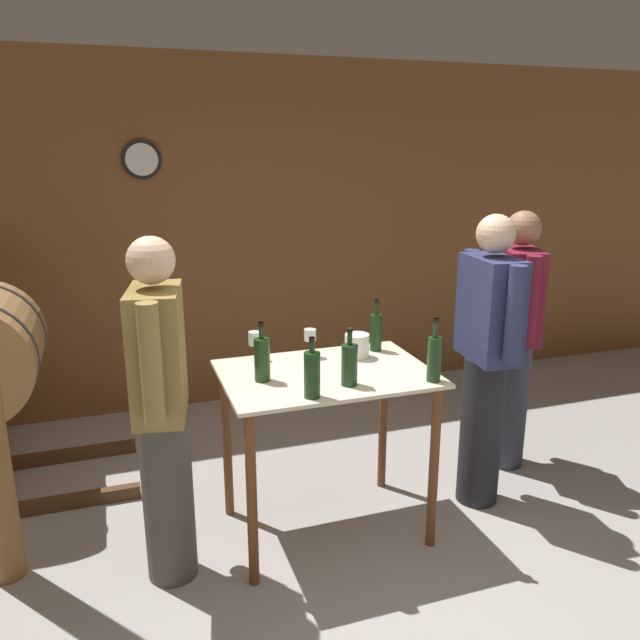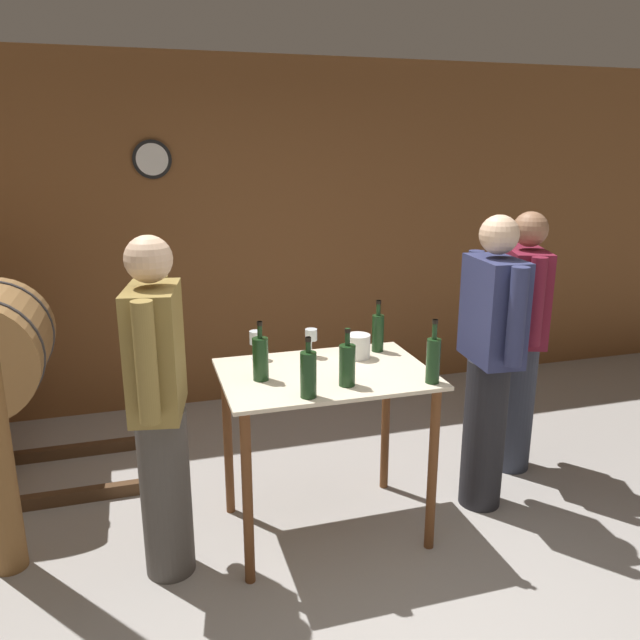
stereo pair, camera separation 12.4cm
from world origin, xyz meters
name	(u,v)px [view 1 (the left image)]	position (x,y,z in m)	size (l,w,h in m)	color
ground_plane	(378,599)	(0.00, 0.00, 0.00)	(14.00, 14.00, 0.00)	#9E9993
back_wall	(248,236)	(0.00, 2.62, 1.35)	(8.40, 0.08, 2.70)	brown
tasting_table	(326,403)	(-0.05, 0.61, 0.74)	(1.07, 0.75, 0.92)	beige
wine_bottle_far_left	(262,358)	(-0.38, 0.60, 1.03)	(0.08, 0.08, 0.30)	#193819
wine_bottle_left	(312,374)	(-0.22, 0.32, 1.03)	(0.08, 0.08, 0.29)	#193819
wine_bottle_center	(349,364)	(0.00, 0.40, 1.03)	(0.08, 0.08, 0.29)	#193819
wine_bottle_right	(376,331)	(0.34, 0.85, 1.03)	(0.07, 0.07, 0.29)	#193819
wine_bottle_far_right	(434,357)	(0.41, 0.32, 1.04)	(0.07, 0.07, 0.32)	#193819
wine_glass_near_left	(255,339)	(-0.35, 0.92, 1.03)	(0.07, 0.07, 0.16)	silver
wine_glass_near_center	(310,336)	(-0.05, 0.87, 1.04)	(0.07, 0.07, 0.16)	silver
ice_bucket	(357,346)	(0.19, 0.78, 0.98)	(0.13, 0.13, 0.13)	white
person_host	(487,357)	(0.91, 0.60, 0.90)	(0.25, 0.59, 1.69)	#232328
person_visitor_with_scarf	(514,336)	(1.33, 0.93, 0.88)	(0.34, 0.56, 1.67)	#333847
person_visitor_bearded	(162,408)	(-0.88, 0.50, 0.88)	(0.29, 0.58, 1.67)	#4C4742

